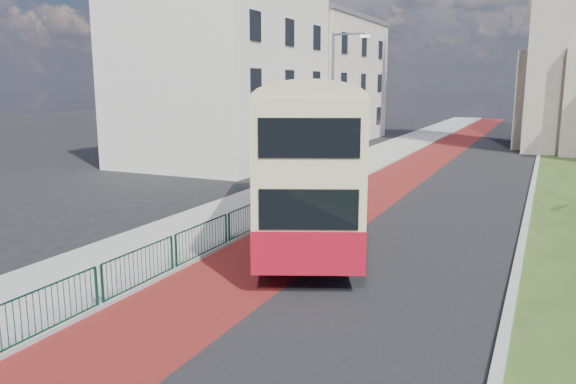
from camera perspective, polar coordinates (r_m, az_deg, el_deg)
The scene contains 11 objects.
ground at distance 14.61m, azimuth -4.02°, elevation -10.75°, with size 160.00×160.00×0.00m, color black.
road_carriageway at distance 32.71m, azimuth 15.55°, elevation 1.09°, with size 9.00×120.00×0.01m, color black.
bus_lane at distance 33.24m, azimuth 10.96°, elevation 1.45°, with size 3.40×120.00×0.01m, color #591414.
pavement_west at distance 34.33m, azimuth 4.80°, elevation 2.00°, with size 4.00×120.00×0.12m, color gray.
kerb_west at distance 33.70m, azimuth 7.99°, elevation 1.78°, with size 0.25×120.00×0.13m, color #999993.
kerb_east at distance 34.28m, azimuth 23.71°, elevation 1.10°, with size 0.25×80.00×0.13m, color #999993.
pedestrian_railing at distance 19.14m, azimuth -6.01°, elevation -3.75°, with size 0.07×24.00×1.12m.
street_block_near at distance 39.65m, azimuth -6.61°, elevation 12.53°, with size 10.30×14.30×13.00m.
street_block_far at distance 53.95m, azimuth 2.47°, elevation 11.37°, with size 10.30×16.30×11.50m.
streetlamp at distance 31.81m, azimuth 4.79°, elevation 9.50°, with size 2.13×0.18×8.00m.
bus at distance 20.08m, azimuth 1.88°, elevation 4.15°, with size 7.74×12.76×5.29m.
Camera 1 is at (6.61, -11.86, 5.41)m, focal length 35.00 mm.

